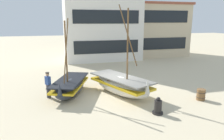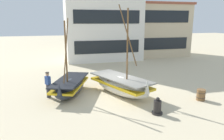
{
  "view_description": "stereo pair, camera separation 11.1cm",
  "coord_description": "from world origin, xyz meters",
  "views": [
    {
      "loc": [
        -3.93,
        -13.14,
        4.86
      ],
      "look_at": [
        0.0,
        1.0,
        1.4
      ],
      "focal_mm": 33.67,
      "sensor_mm": 36.0,
      "label": 1
    },
    {
      "loc": [
        -3.82,
        -13.17,
        4.86
      ],
      "look_at": [
        0.0,
        1.0,
        1.4
      ],
      "focal_mm": 33.67,
      "sensor_mm": 36.0,
      "label": 2
    }
  ],
  "objects": [
    {
      "name": "fisherman_by_hull",
      "position": [
        -4.43,
        0.31,
        0.83
      ],
      "size": [
        0.39,
        0.42,
        1.68
      ],
      "color": "#33333D",
      "rests_on": "ground"
    },
    {
      "name": "wooden_barrel",
      "position": [
        4.76,
        -2.66,
        0.35
      ],
      "size": [
        0.56,
        0.56,
        0.7
      ],
      "color": "brown",
      "rests_on": "ground"
    },
    {
      "name": "harbor_building_main",
      "position": [
        2.07,
        13.82,
        5.27
      ],
      "size": [
        9.55,
        6.68,
        10.51
      ],
      "color": "white",
      "rests_on": "ground"
    },
    {
      "name": "fishing_boat_centre_large",
      "position": [
        0.27,
        -0.27,
        0.66
      ],
      "size": [
        3.55,
        5.17,
        5.86
      ],
      "color": "silver",
      "rests_on": "ground"
    },
    {
      "name": "ground_plane",
      "position": [
        0.0,
        0.0,
        0.0
      ],
      "size": [
        120.0,
        120.0,
        0.0
      ],
      "primitive_type": "plane",
      "color": "beige"
    },
    {
      "name": "fishing_boat_near_left",
      "position": [
        -3.03,
        0.55,
        0.59
      ],
      "size": [
        2.99,
        4.4,
        5.02
      ],
      "color": "#2D333D",
      "rests_on": "ground"
    },
    {
      "name": "capstan_winch",
      "position": [
        1.22,
        -3.76,
        0.37
      ],
      "size": [
        0.58,
        0.58,
        0.93
      ],
      "color": "black",
      "rests_on": "ground"
    },
    {
      "name": "harbor_building_annex",
      "position": [
        9.15,
        14.84,
        3.63
      ],
      "size": [
        10.64,
        6.11,
        7.23
      ],
      "color": "beige",
      "rests_on": "ground"
    }
  ]
}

